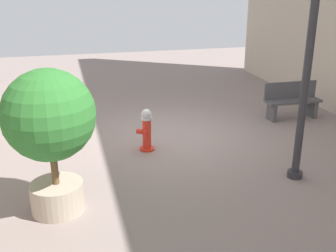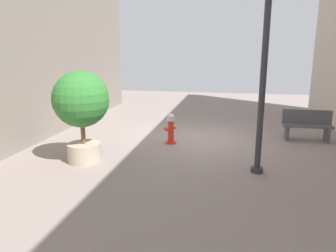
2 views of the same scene
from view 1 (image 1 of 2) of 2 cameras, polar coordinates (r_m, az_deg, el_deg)
name	(u,v)px [view 1 (image 1 of 2)]	position (r m, az deg, el deg)	size (l,w,h in m)	color
ground_plane	(172,136)	(9.55, 0.51, -1.42)	(23.40, 23.40, 0.00)	gray
fire_hydrant	(146,130)	(8.64, -3.04, -0.52)	(0.38, 0.40, 0.92)	red
bench_near	(292,100)	(11.14, 16.96, 3.49)	(1.48, 0.45, 0.95)	#4C4C51
planter_tree	(50,125)	(6.26, -16.23, 0.15)	(1.38, 1.38, 2.29)	tan
street_lamp	(313,24)	(7.23, 19.62, 13.31)	(0.36, 0.36, 4.55)	#2D2D33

